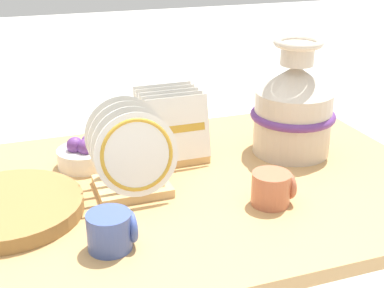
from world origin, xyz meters
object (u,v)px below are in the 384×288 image
(mug_terracotta_glaze, at_px, (273,188))
(wicker_charger_stack, at_px, (8,208))
(mug_cobalt_glaze, at_px, (112,231))
(fruit_bowl, at_px, (84,155))
(dish_rack_square_plates, at_px, (170,133))
(ceramic_vase, at_px, (293,107))
(dish_rack_round_plates, at_px, (132,159))

(mug_terracotta_glaze, bearing_deg, wicker_charger_stack, 165.60)
(mug_cobalt_glaze, height_order, mug_terracotta_glaze, same)
(fruit_bowl, bearing_deg, mug_cobalt_glaze, -91.37)
(dish_rack_square_plates, distance_m, mug_terracotta_glaze, 0.38)
(mug_terracotta_glaze, distance_m, fruit_bowl, 0.54)
(ceramic_vase, relative_size, dish_rack_square_plates, 1.69)
(wicker_charger_stack, distance_m, mug_cobalt_glaze, 0.30)
(dish_rack_round_plates, distance_m, mug_cobalt_glaze, 0.26)
(ceramic_vase, bearing_deg, dish_rack_round_plates, -169.50)
(fruit_bowl, bearing_deg, dish_rack_round_plates, -65.16)
(wicker_charger_stack, xyz_separation_m, fruit_bowl, (0.21, 0.21, 0.02))
(ceramic_vase, relative_size, fruit_bowl, 2.26)
(wicker_charger_stack, distance_m, fruit_bowl, 0.30)
(dish_rack_square_plates, relative_size, wicker_charger_stack, 0.57)
(mug_cobalt_glaze, xyz_separation_m, fruit_bowl, (0.01, 0.43, -0.01))
(dish_rack_round_plates, relative_size, fruit_bowl, 1.52)
(mug_terracotta_glaze, bearing_deg, mug_cobalt_glaze, -171.70)
(ceramic_vase, distance_m, wicker_charger_stack, 0.82)
(mug_terracotta_glaze, height_order, fruit_bowl, fruit_bowl)
(dish_rack_round_plates, bearing_deg, mug_cobalt_glaze, -113.58)
(ceramic_vase, distance_m, dish_rack_square_plates, 0.36)
(wicker_charger_stack, distance_m, mug_terracotta_glaze, 0.63)
(wicker_charger_stack, bearing_deg, mug_cobalt_glaze, -46.82)
(dish_rack_round_plates, bearing_deg, mug_terracotta_glaze, -29.60)
(dish_rack_round_plates, xyz_separation_m, mug_terracotta_glaze, (0.30, -0.17, -0.05))
(ceramic_vase, bearing_deg, wicker_charger_stack, -172.22)
(dish_rack_round_plates, height_order, mug_cobalt_glaze, dish_rack_round_plates)
(dish_rack_square_plates, xyz_separation_m, fruit_bowl, (-0.25, 0.02, -0.04))
(dish_rack_square_plates, bearing_deg, mug_cobalt_glaze, -122.33)
(mug_terracotta_glaze, bearing_deg, dish_rack_square_plates, 113.35)
(wicker_charger_stack, relative_size, mug_terracotta_glaze, 3.40)
(ceramic_vase, relative_size, dish_rack_round_plates, 1.49)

